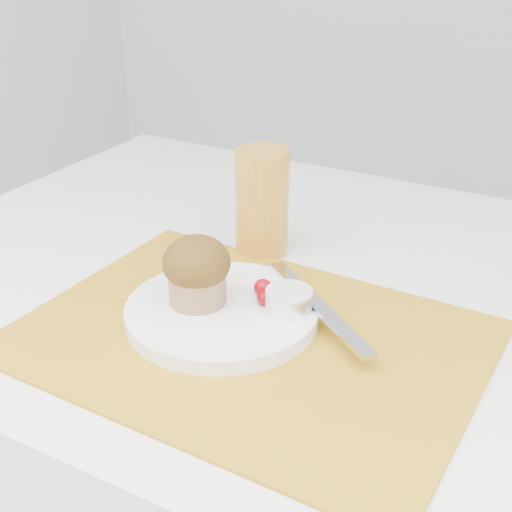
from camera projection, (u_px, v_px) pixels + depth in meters
The scene contains 10 objects.
table at pixel (322, 506), 1.06m from camera, with size 1.20×0.80×0.75m, color white.
placemat at pixel (249, 338), 0.78m from camera, with size 0.49×0.36×0.00m, color #B88419.
plate at pixel (222, 312), 0.81m from camera, with size 0.22×0.22×0.02m, color white.
ramekin at pixel (289, 302), 0.79m from camera, with size 0.05×0.05×0.02m, color silver.
cream at pixel (289, 293), 0.79m from camera, with size 0.05×0.05×0.01m, color silver.
raspberry_near at pixel (263, 287), 0.82m from camera, with size 0.02×0.02×0.02m, color #620206.
raspberry_far at pixel (265, 298), 0.81m from camera, with size 0.02×0.02×0.02m, color #510208.
butter_knife at pixel (318, 305), 0.80m from camera, with size 0.22×0.02×0.01m, color #B8BBC2.
juice_glass at pixel (262, 202), 0.95m from camera, with size 0.07×0.07×0.14m, color orange.
muffin at pixel (197, 270), 0.80m from camera, with size 0.08×0.08×0.08m.
Camera 1 is at (0.29, -0.68, 1.19)m, focal length 50.00 mm.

